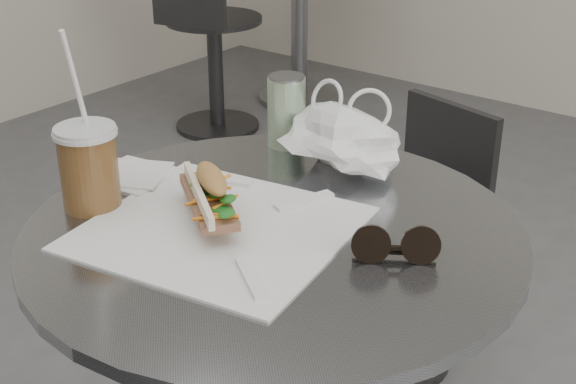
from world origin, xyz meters
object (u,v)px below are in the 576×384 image
Objects in this scene: bg_chair at (210,54)px; iced_coffee at (89,166)px; cafe_table at (275,373)px; chair_far at (406,254)px; drink_can at (286,111)px; banh_mi at (210,197)px; bg_table at (300,7)px; sunglasses at (395,247)px.

iced_coffee is at bearing -65.46° from bg_chair.
cafe_table is at bearing 23.61° from iced_coffee.
cafe_table is at bearing -58.36° from bg_chair.
drink_can is at bearing 100.82° from chair_far.
cafe_table reaches higher than chair_far.
banh_mi is at bearing -72.79° from drink_can.
iced_coffee is (-0.11, -0.85, 0.51)m from chair_far.
cafe_table is 0.45m from iced_coffee.
bg_table is 5.51× the size of drink_can.
chair_far is at bearing 102.43° from cafe_table.
bg_table is 0.94× the size of bg_chair.
iced_coffee is at bearing 161.97° from sunglasses.
bg_chair reaches higher than bg_table.
iced_coffee is at bearing -156.39° from cafe_table.
bg_table is 6.48× the size of sunglasses.
bg_chair is 3.27× the size of banh_mi.
banh_mi is 1.80× the size of drink_can.
iced_coffee is at bearing -102.42° from drink_can.
sunglasses is at bearing 17.18° from iced_coffee.
bg_table is 1.10× the size of chair_far.
iced_coffee is 2.14× the size of drink_can.
bg_chair is (-0.06, -0.57, -0.11)m from bg_table.
drink_can reaches higher than banh_mi.
bg_table is at bearing 70.54° from bg_chair.
banh_mi is at bearing -60.68° from bg_chair.
bg_chair is 6.93× the size of sunglasses.
iced_coffee reaches higher than cafe_table.
sunglasses is at bearing -50.44° from bg_table.
bg_table is at bearing 119.80° from iced_coffee.
chair_far is 1.00m from iced_coffee.
iced_coffee is (-0.27, -0.12, 0.34)m from cafe_table.
iced_coffee reaches higher than banh_mi.
cafe_table is 6.66× the size of sunglasses.
bg_chair is 5.89× the size of drink_can.
drink_can is (-0.19, 0.27, 0.34)m from cafe_table.
cafe_table is 0.36m from sunglasses.
banh_mi is 0.29m from sunglasses.
bg_table is at bearing 94.36° from sunglasses.
chair_far is (1.44, -1.47, -0.16)m from bg_table.
drink_can is at bearing 143.43° from banh_mi.
bg_chair is at bearing 169.33° from banh_mi.
bg_chair is 2.05m from drink_can.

